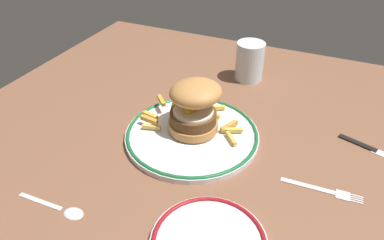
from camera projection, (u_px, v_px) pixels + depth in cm
name	position (u px, v px, depth cm)	size (l,w,h in cm)	color
ground_plane	(219.00, 138.00, 80.57)	(118.03, 98.85, 4.00)	brown
dinner_plate	(192.00, 134.00, 77.07)	(28.59, 28.59, 1.60)	silver
burger	(194.00, 105.00, 74.64)	(13.95, 13.76, 11.29)	#BB7C40
fries_pile	(191.00, 115.00, 80.19)	(22.96, 17.51, 2.98)	gold
water_glass	(249.00, 64.00, 96.56)	(7.53, 7.53, 10.36)	silver
fork	(323.00, 190.00, 64.75)	(14.44, 2.29, 0.36)	silver
knife	(375.00, 150.00, 73.73)	(17.59, 6.96, 0.70)	black
spoon	(66.00, 210.00, 60.76)	(13.34, 2.70, 0.90)	silver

